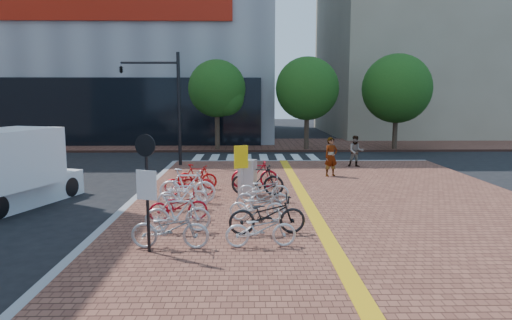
{
  "coord_description": "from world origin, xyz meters",
  "views": [
    {
      "loc": [
        -0.04,
        -13.06,
        3.75
      ],
      "look_at": [
        0.32,
        4.16,
        1.3
      ],
      "focal_mm": 32.0,
      "sensor_mm": 36.0,
      "label": 1
    }
  ],
  "objects_px": {
    "bike_4": "(187,186)",
    "notice_sign": "(147,179)",
    "yellow_sign": "(241,162)",
    "pedestrian_a": "(331,157)",
    "bike_0": "(170,228)",
    "bike_11": "(264,189)",
    "bike_12": "(257,179)",
    "utility_box": "(247,177)",
    "bike_13": "(255,174)",
    "box_truck": "(12,169)",
    "bike_7": "(261,229)",
    "traffic_light_pole": "(152,88)",
    "bike_3": "(183,195)",
    "bike_5": "(189,182)",
    "bike_6": "(197,176)",
    "bike_9": "(257,206)",
    "bike_10": "(263,197)",
    "pedestrian_b": "(356,151)",
    "bike_1": "(178,213)",
    "bike_8": "(267,214)",
    "bike_2": "(178,206)"
  },
  "relations": [
    {
      "from": "bike_12",
      "to": "box_truck",
      "type": "bearing_deg",
      "value": 106.53
    },
    {
      "from": "bike_5",
      "to": "yellow_sign",
      "type": "bearing_deg",
      "value": -98.61
    },
    {
      "from": "bike_0",
      "to": "bike_5",
      "type": "distance_m",
      "value": 5.78
    },
    {
      "from": "utility_box",
      "to": "bike_0",
      "type": "bearing_deg",
      "value": -107.6
    },
    {
      "from": "bike_9",
      "to": "traffic_light_pole",
      "type": "bearing_deg",
      "value": 30.55
    },
    {
      "from": "bike_7",
      "to": "bike_12",
      "type": "xyz_separation_m",
      "value": [
        0.06,
        5.71,
        0.14
      ]
    },
    {
      "from": "bike_13",
      "to": "box_truck",
      "type": "height_order",
      "value": "box_truck"
    },
    {
      "from": "yellow_sign",
      "to": "pedestrian_a",
      "type": "bearing_deg",
      "value": 46.99
    },
    {
      "from": "traffic_light_pole",
      "to": "bike_8",
      "type": "bearing_deg",
      "value": -66.2
    },
    {
      "from": "bike_0",
      "to": "utility_box",
      "type": "height_order",
      "value": "utility_box"
    },
    {
      "from": "bike_12",
      "to": "utility_box",
      "type": "height_order",
      "value": "utility_box"
    },
    {
      "from": "bike_3",
      "to": "traffic_light_pole",
      "type": "distance_m",
      "value": 10.51
    },
    {
      "from": "bike_10",
      "to": "notice_sign",
      "type": "xyz_separation_m",
      "value": [
        -2.77,
        -3.76,
        1.29
      ]
    },
    {
      "from": "bike_4",
      "to": "bike_10",
      "type": "xyz_separation_m",
      "value": [
        2.51,
        -1.18,
        -0.14
      ]
    },
    {
      "from": "bike_8",
      "to": "bike_10",
      "type": "relative_size",
      "value": 1.2
    },
    {
      "from": "bike_10",
      "to": "traffic_light_pole",
      "type": "xyz_separation_m",
      "value": [
        -5.29,
        9.64,
        3.54
      ]
    },
    {
      "from": "bike_4",
      "to": "notice_sign",
      "type": "bearing_deg",
      "value": -176.67
    },
    {
      "from": "bike_3",
      "to": "yellow_sign",
      "type": "xyz_separation_m",
      "value": [
        1.83,
        1.79,
        0.8
      ]
    },
    {
      "from": "notice_sign",
      "to": "bike_10",
      "type": "bearing_deg",
      "value": 53.62
    },
    {
      "from": "bike_2",
      "to": "bike_5",
      "type": "xyz_separation_m",
      "value": [
        -0.1,
        3.35,
        0.04
      ]
    },
    {
      "from": "bike_5",
      "to": "bike_11",
      "type": "bearing_deg",
      "value": -109.1
    },
    {
      "from": "bike_5",
      "to": "utility_box",
      "type": "relative_size",
      "value": 1.4
    },
    {
      "from": "bike_3",
      "to": "utility_box",
      "type": "height_order",
      "value": "utility_box"
    },
    {
      "from": "bike_1",
      "to": "bike_8",
      "type": "distance_m",
      "value": 2.36
    },
    {
      "from": "bike_13",
      "to": "pedestrian_a",
      "type": "xyz_separation_m",
      "value": [
        3.47,
        2.57,
        0.33
      ]
    },
    {
      "from": "bike_5",
      "to": "bike_12",
      "type": "height_order",
      "value": "bike_12"
    },
    {
      "from": "utility_box",
      "to": "bike_11",
      "type": "bearing_deg",
      "value": -62.8
    },
    {
      "from": "traffic_light_pole",
      "to": "utility_box",
      "type": "bearing_deg",
      "value": -56.72
    },
    {
      "from": "pedestrian_a",
      "to": "box_truck",
      "type": "bearing_deg",
      "value": -178.24
    },
    {
      "from": "bike_0",
      "to": "bike_11",
      "type": "distance_m",
      "value": 5.31
    },
    {
      "from": "bike_11",
      "to": "traffic_light_pole",
      "type": "relative_size",
      "value": 0.3
    },
    {
      "from": "pedestrian_a",
      "to": "notice_sign",
      "type": "distance_m",
      "value": 11.64
    },
    {
      "from": "pedestrian_a",
      "to": "utility_box",
      "type": "xyz_separation_m",
      "value": [
        -3.75,
        -3.86,
        -0.23
      ]
    },
    {
      "from": "pedestrian_a",
      "to": "bike_12",
      "type": "bearing_deg",
      "value": -150.88
    },
    {
      "from": "bike_1",
      "to": "bike_8",
      "type": "xyz_separation_m",
      "value": [
        2.35,
        -0.19,
        0.01
      ]
    },
    {
      "from": "bike_3",
      "to": "bike_8",
      "type": "xyz_separation_m",
      "value": [
        2.54,
        -2.54,
        0.05
      ]
    },
    {
      "from": "bike_6",
      "to": "box_truck",
      "type": "distance_m",
      "value": 6.4
    },
    {
      "from": "bike_4",
      "to": "utility_box",
      "type": "distance_m",
      "value": 2.32
    },
    {
      "from": "utility_box",
      "to": "bike_13",
      "type": "bearing_deg",
      "value": 77.58
    },
    {
      "from": "bike_1",
      "to": "bike_3",
      "type": "relative_size",
      "value": 1.08
    },
    {
      "from": "bike_5",
      "to": "pedestrian_a",
      "type": "height_order",
      "value": "pedestrian_a"
    },
    {
      "from": "bike_4",
      "to": "bike_7",
      "type": "relative_size",
      "value": 1.14
    },
    {
      "from": "utility_box",
      "to": "yellow_sign",
      "type": "xyz_separation_m",
      "value": [
        -0.21,
        -0.39,
        0.63
      ]
    },
    {
      "from": "bike_9",
      "to": "bike_13",
      "type": "bearing_deg",
      "value": 5.13
    },
    {
      "from": "traffic_light_pole",
      "to": "box_truck",
      "type": "xyz_separation_m",
      "value": [
        -3.18,
        -8.13,
        -2.87
      ]
    },
    {
      "from": "bike_7",
      "to": "bike_9",
      "type": "relative_size",
      "value": 1.05
    },
    {
      "from": "bike_5",
      "to": "bike_9",
      "type": "xyz_separation_m",
      "value": [
        2.38,
        -3.4,
        -0.06
      ]
    },
    {
      "from": "bike_6",
      "to": "bike_9",
      "type": "relative_size",
      "value": 0.98
    },
    {
      "from": "bike_13",
      "to": "pedestrian_b",
      "type": "distance_m",
      "value": 7.42
    },
    {
      "from": "bike_4",
      "to": "box_truck",
      "type": "xyz_separation_m",
      "value": [
        -5.96,
        0.33,
        0.53
      ]
    }
  ]
}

